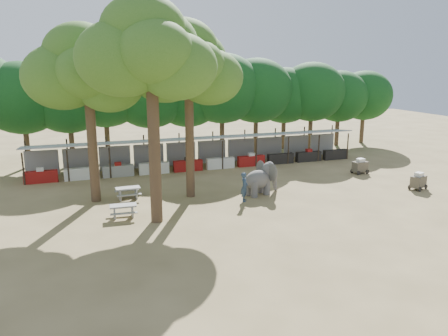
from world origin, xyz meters
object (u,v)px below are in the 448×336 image
object	(u,v)px
handler	(244,187)
picnic_table_far	(128,191)
cart_front	(418,181)
yard_tree_left	(85,70)
elephant	(262,178)
yard_tree_back	(185,64)
picnic_table_near	(123,209)
cart_back	(360,166)
yard_tree_center	(147,51)

from	to	relation	value
handler	picnic_table_far	size ratio (longest dim) A/B	1.18
picnic_table_far	cart_front	bearing A→B (deg)	-14.01
yard_tree_left	elephant	xyz separation A→B (m)	(10.79, -2.22, -7.13)
yard_tree_left	yard_tree_back	xyz separation A→B (m)	(6.00, -1.00, 0.34)
elephant	handler	xyz separation A→B (m)	(-1.67, -1.10, -0.14)
picnic_table_near	cart_back	size ratio (longest dim) A/B	1.17
cart_front	yard_tree_back	bearing A→B (deg)	144.57
elephant	cart_front	world-z (taller)	elephant
elephant	cart_back	size ratio (longest dim) A/B	2.16
handler	picnic_table_near	world-z (taller)	handler
picnic_table_near	cart_front	distance (m)	20.20
picnic_table_far	cart_front	distance (m)	19.98
yard_tree_back	yard_tree_left	bearing A→B (deg)	170.54
yard_tree_center	handler	world-z (taller)	yard_tree_center
yard_tree_center	elephant	world-z (taller)	yard_tree_center
yard_tree_center	cart_back	world-z (taller)	yard_tree_center
yard_tree_left	cart_front	bearing A→B (deg)	-12.50
cart_back	elephant	bearing A→B (deg)	-171.71
elephant	picnic_table_near	bearing A→B (deg)	173.20
yard_tree_left	yard_tree_back	world-z (taller)	yard_tree_back
picnic_table_near	yard_tree_back	bearing A→B (deg)	35.81
yard_tree_left	picnic_table_far	size ratio (longest dim) A/B	6.95
yard_tree_back	picnic_table_far	distance (m)	8.93
picnic_table_far	cart_back	bearing A→B (deg)	1.24
yard_tree_center	picnic_table_far	distance (m)	9.86
yard_tree_center	picnic_table_near	distance (m)	8.92
yard_tree_left	cart_front	xyz separation A→B (m)	(21.63, -4.80, -7.60)
yard_tree_back	handler	world-z (taller)	yard_tree_back
picnic_table_far	elephant	bearing A→B (deg)	-13.01
cart_front	picnic_table_near	bearing A→B (deg)	155.75
yard_tree_back	elephant	size ratio (longest dim) A/B	3.92
yard_tree_center	yard_tree_back	distance (m)	5.04
yard_tree_left	handler	bearing A→B (deg)	-20.02
yard_tree_left	yard_tree_center	size ratio (longest dim) A/B	0.92
handler	picnic_table_far	world-z (taller)	handler
elephant	yard_tree_back	bearing A→B (deg)	148.58
yard_tree_center	picnic_table_far	size ratio (longest dim) A/B	7.60
picnic_table_near	elephant	bearing A→B (deg)	13.43
elephant	picnic_table_near	size ratio (longest dim) A/B	1.85
yard_tree_left	handler	world-z (taller)	yard_tree_left
handler	picnic_table_far	bearing A→B (deg)	93.00
elephant	picnic_table_near	world-z (taller)	elephant
yard_tree_left	elephant	bearing A→B (deg)	-11.63
elephant	picnic_table_near	xyz separation A→B (m)	(-9.35, -1.70, -0.59)
handler	cart_front	world-z (taller)	handler
picnic_table_far	yard_tree_center	bearing A→B (deg)	-80.62
yard_tree_center	yard_tree_back	size ratio (longest dim) A/B	1.06
yard_tree_center	handler	distance (m)	10.42
elephant	yard_tree_left	bearing A→B (deg)	151.25
yard_tree_center	yard_tree_back	world-z (taller)	yard_tree_center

